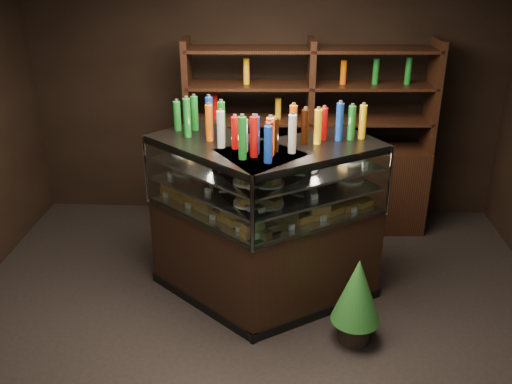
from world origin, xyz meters
TOP-DOWN VIEW (x-y plane):
  - ground at (0.00, 0.00)m, footprint 5.00×5.00m
  - room_shell at (0.00, 0.00)m, footprint 5.02×5.02m
  - display_case at (0.04, 0.70)m, footprint 2.03×1.34m
  - food_display at (0.04, 0.69)m, footprint 1.69×0.90m
  - bottles_top at (0.04, 0.70)m, footprint 1.52×0.76m
  - potted_conifer at (0.77, 0.16)m, footprint 0.38×0.38m
  - back_shelving at (0.45, 2.05)m, footprint 2.48×0.53m

SIDE VIEW (x-z plane):
  - ground at x=0.00m, z-range 0.00..0.00m
  - potted_conifer at x=0.77m, z-range 0.06..0.87m
  - display_case at x=0.04m, z-range -0.23..1.18m
  - back_shelving at x=0.45m, z-range -0.39..1.61m
  - food_display at x=0.04m, z-range 0.81..1.24m
  - bottles_top at x=0.04m, z-range 1.39..1.69m
  - room_shell at x=0.00m, z-range 0.44..3.45m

